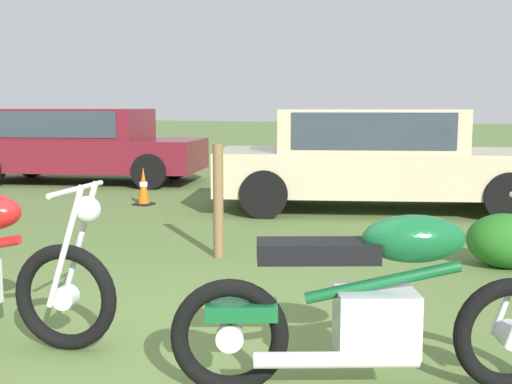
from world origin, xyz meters
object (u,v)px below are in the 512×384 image
at_px(motorcycle_green, 377,303).
at_px(shrub_low, 506,241).
at_px(car_burgundy, 75,140).
at_px(fence_post_wooden, 218,201).
at_px(car_beige, 373,154).
at_px(traffic_cone, 144,188).

bearing_deg(motorcycle_green, shrub_low, 56.24).
height_order(car_burgundy, fence_post_wooden, car_burgundy).
height_order(car_beige, traffic_cone, car_beige).
xyz_separation_m(motorcycle_green, shrub_low, (0.48, 3.04, -0.23)).
bearing_deg(motorcycle_green, traffic_cone, 109.02).
distance_m(motorcycle_green, car_burgundy, 10.19).
relative_size(car_burgundy, traffic_cone, 8.45).
bearing_deg(shrub_low, car_burgundy, 154.65).
xyz_separation_m(car_burgundy, car_beige, (6.11, -0.96, -0.04)).
height_order(motorcycle_green, car_burgundy, car_burgundy).
distance_m(car_burgundy, car_beige, 6.19).
distance_m(car_burgundy, fence_post_wooden, 7.08).
bearing_deg(motorcycle_green, fence_post_wooden, 107.27).
bearing_deg(traffic_cone, motorcycle_green, -46.27).
height_order(motorcycle_green, car_beige, car_beige).
bearing_deg(car_burgundy, traffic_cone, -50.37).
bearing_deg(traffic_cone, shrub_low, -19.69).
xyz_separation_m(car_beige, fence_post_wooden, (-0.66, -3.55, -0.25)).
xyz_separation_m(traffic_cone, shrub_low, (5.15, -1.84, -0.02)).
bearing_deg(car_burgundy, car_beige, -25.05).
distance_m(shrub_low, fence_post_wooden, 2.69).
relative_size(car_burgundy, car_beige, 0.99).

